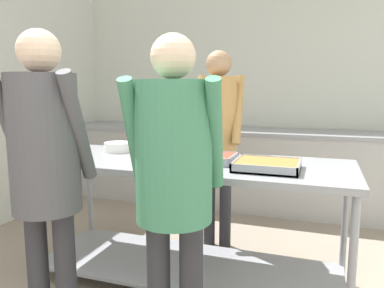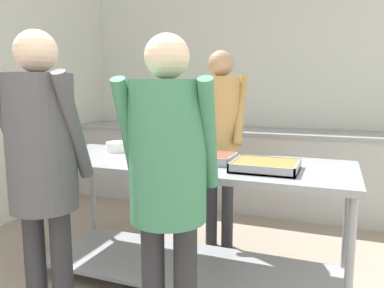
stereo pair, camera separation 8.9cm
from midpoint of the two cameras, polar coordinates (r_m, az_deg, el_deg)
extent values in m
cube|color=silver|center=(4.62, 11.23, 7.86)|extent=(4.59, 0.06, 2.65)
cube|color=#A8A8A8|center=(4.35, 10.04, -4.02)|extent=(4.43, 0.62, 0.86)
cube|color=gray|center=(4.28, 10.20, 1.86)|extent=(4.43, 0.65, 0.04)
cube|color=black|center=(4.24, 13.13, 1.83)|extent=(0.48, 0.42, 0.02)
cube|color=gray|center=(2.54, 0.19, -2.99)|extent=(2.17, 0.81, 0.04)
cube|color=gray|center=(2.78, 0.18, -18.08)|extent=(2.09, 0.73, 0.02)
cylinder|color=gray|center=(2.91, -22.31, -11.11)|extent=(0.04, 0.04, 0.84)
cylinder|color=gray|center=(2.19, 23.92, -17.87)|extent=(0.04, 0.04, 0.84)
cylinder|color=gray|center=(3.43, -14.10, -7.75)|extent=(0.04, 0.04, 0.84)
cylinder|color=gray|center=(2.84, 23.28, -11.64)|extent=(0.04, 0.04, 0.84)
cylinder|color=white|center=(2.96, -10.10, -0.96)|extent=(0.22, 0.22, 0.01)
cylinder|color=white|center=(2.96, -10.10, -0.73)|extent=(0.22, 0.22, 0.01)
cylinder|color=white|center=(2.96, -10.11, -0.50)|extent=(0.22, 0.22, 0.01)
cylinder|color=white|center=(2.96, -10.11, -0.27)|extent=(0.21, 0.21, 0.01)
cylinder|color=white|center=(2.95, -10.12, -0.04)|extent=(0.21, 0.21, 0.01)
cylinder|color=white|center=(2.95, -10.13, 0.19)|extent=(0.21, 0.21, 0.01)
cylinder|color=gray|center=(2.79, -3.98, -0.77)|extent=(0.27, 0.27, 0.08)
cylinder|color=#B7472D|center=(2.78, -3.99, -0.12)|extent=(0.24, 0.24, 0.01)
cylinder|color=black|center=(2.71, -0.06, -0.44)|extent=(0.14, 0.02, 0.02)
cube|color=gray|center=(2.49, 3.27, -2.61)|extent=(0.37, 0.29, 0.01)
cube|color=#B23D2D|center=(2.49, 3.27, -2.03)|extent=(0.34, 0.26, 0.04)
cube|color=gray|center=(2.36, 2.25, -2.69)|extent=(0.37, 0.01, 0.05)
cube|color=gray|center=(2.62, 4.19, -1.60)|extent=(0.37, 0.01, 0.05)
cube|color=gray|center=(2.55, -0.51, -1.86)|extent=(0.01, 0.29, 0.05)
cube|color=gray|center=(2.44, 7.22, -2.38)|extent=(0.01, 0.29, 0.05)
cube|color=gray|center=(2.30, 12.20, -3.76)|extent=(0.38, 0.33, 0.01)
cube|color=#9E6B33|center=(2.29, 12.22, -3.14)|extent=(0.36, 0.31, 0.04)
cube|color=gray|center=(2.14, 11.53, -4.08)|extent=(0.38, 0.01, 0.05)
cube|color=gray|center=(2.45, 12.81, -2.51)|extent=(0.38, 0.01, 0.05)
cube|color=gray|center=(2.33, 7.68, -2.94)|extent=(0.01, 0.33, 0.05)
cube|color=gray|center=(2.27, 16.86, -3.52)|extent=(0.01, 0.33, 0.05)
cylinder|color=#2D2D33|center=(2.27, -21.57, -18.05)|extent=(0.11, 0.11, 0.75)
cylinder|color=#2D2D33|center=(2.20, -17.96, -18.75)|extent=(0.11, 0.11, 0.75)
cylinder|color=#4C4C51|center=(2.11, -25.19, 2.48)|extent=(0.13, 0.32, 0.56)
cylinder|color=#4C4C51|center=(1.92, -16.29, 2.45)|extent=(0.13, 0.32, 0.56)
cylinder|color=#4C4C51|center=(2.02, -20.82, 0.18)|extent=(0.34, 0.34, 0.69)
sphere|color=beige|center=(2.01, -21.52, 13.00)|extent=(0.21, 0.21, 0.21)
cylinder|color=#2D2D33|center=(2.04, -4.59, -20.94)|extent=(0.12, 0.12, 0.73)
cylinder|color=#3D7F5B|center=(1.82, -8.30, 1.51)|extent=(0.13, 0.31, 0.55)
cylinder|color=#3D7F5B|center=(1.74, 4.02, 1.24)|extent=(0.13, 0.31, 0.55)
cylinder|color=#3D7F5B|center=(1.78, -2.27, -1.15)|extent=(0.37, 0.37, 0.67)
sphere|color=beige|center=(1.76, -2.36, 13.20)|extent=(0.21, 0.21, 0.21)
cylinder|color=#2D2D33|center=(3.25, 6.21, -9.17)|extent=(0.10, 0.10, 0.76)
cylinder|color=#2D2D33|center=(3.28, 3.78, -9.00)|extent=(0.10, 0.10, 0.76)
cylinder|color=tan|center=(3.09, 8.21, 5.21)|extent=(0.10, 0.32, 0.57)
cylinder|color=tan|center=(3.15, 2.21, 5.35)|extent=(0.10, 0.32, 0.57)
cylinder|color=tan|center=(3.12, 5.16, 3.78)|extent=(0.31, 0.31, 0.70)
sphere|color=tan|center=(3.12, 5.28, 12.14)|extent=(0.21, 0.21, 0.21)
cylinder|color=silver|center=(4.41, 3.56, 3.59)|extent=(0.07, 0.07, 0.18)
cone|color=silver|center=(4.40, 3.57, 5.17)|extent=(0.07, 0.07, 0.07)
cylinder|color=black|center=(4.40, 3.58, 5.72)|extent=(0.03, 0.03, 0.02)
camera|label=1|loc=(0.04, -89.03, 0.15)|focal=35.00mm
camera|label=2|loc=(0.04, 90.97, -0.15)|focal=35.00mm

